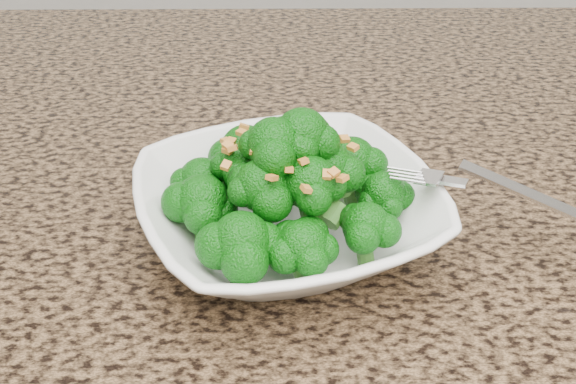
{
  "coord_description": "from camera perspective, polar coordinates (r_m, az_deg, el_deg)",
  "views": [
    {
      "loc": [
        0.05,
        -0.24,
        1.26
      ],
      "look_at": [
        0.06,
        0.24,
        0.95
      ],
      "focal_mm": 45.0,
      "sensor_mm": 36.0,
      "label": 1
    }
  ],
  "objects": [
    {
      "name": "fork",
      "position": [
        0.57,
        13.29,
        0.8
      ],
      "size": [
        0.17,
        0.11,
        0.01
      ],
      "primitive_type": null,
      "rotation": [
        0.0,
        0.0,
        -0.49
      ],
      "color": "silver",
      "rests_on": "bowl"
    },
    {
      "name": "broccoli_pile",
      "position": [
        0.54,
        0.0,
        4.06
      ],
      "size": [
        0.21,
        0.21,
        0.08
      ],
      "primitive_type": null,
      "color": "#0C640B",
      "rests_on": "bowl"
    },
    {
      "name": "granite_counter",
      "position": [
        0.66,
        -5.21,
        -1.77
      ],
      "size": [
        1.64,
        1.04,
        0.03
      ],
      "primitive_type": "cube",
      "color": "brown",
      "rests_on": "cabinet"
    },
    {
      "name": "garlic_topping",
      "position": [
        0.52,
        0.0,
        7.98
      ],
      "size": [
        0.12,
        0.12,
        0.01
      ],
      "primitive_type": null,
      "color": "orange",
      "rests_on": "broccoli_pile"
    },
    {
      "name": "bowl",
      "position": [
        0.58,
        0.0,
        -1.75
      ],
      "size": [
        0.3,
        0.3,
        0.06
      ],
      "primitive_type": "imported",
      "rotation": [
        0.0,
        0.0,
        0.34
      ],
      "color": "white",
      "rests_on": "granite_counter"
    }
  ]
}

